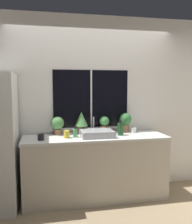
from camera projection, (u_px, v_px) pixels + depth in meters
The scene contains 14 objects.
ground_plane at pixel (100, 207), 3.39m from camera, with size 14.00×14.00×0.00m, color #937F60.
wall_back at pixel (91, 104), 3.88m from camera, with size 8.00×0.09×2.70m.
wall_right at pixel (184, 100), 5.12m from camera, with size 0.06×7.00×2.70m.
counter at pixel (95, 167), 3.62m from camera, with size 2.06×0.61×0.92m.
sink at pixel (97, 133), 3.57m from camera, with size 0.46×0.46×0.25m.
potted_plant_far_left at pixel (58, 124), 3.67m from camera, with size 0.19×0.19×0.27m.
potted_plant_center_left at pixel (81, 120), 3.74m from camera, with size 0.19×0.19×0.33m.
potted_plant_center_right at pixel (104, 124), 3.82m from camera, with size 0.15×0.15×0.26m.
potted_plant_far_right at pixel (126, 120), 3.88m from camera, with size 0.19×0.19×0.30m.
soap_bottle at pixel (75, 133), 3.51m from camera, with size 0.06×0.06×0.15m.
bottle_tall at pixel (120, 129), 3.64m from camera, with size 0.08×0.08×0.22m.
mug_yellow at pixel (67, 134), 3.46m from camera, with size 0.08×0.08×0.10m.
mug_black at pixel (41, 137), 3.31m from camera, with size 0.09×0.09×0.08m.
mug_white at pixel (133, 130), 3.84m from camera, with size 0.09×0.09×0.08m.
Camera 1 is at (-0.70, -3.15, 1.65)m, focal length 40.00 mm.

